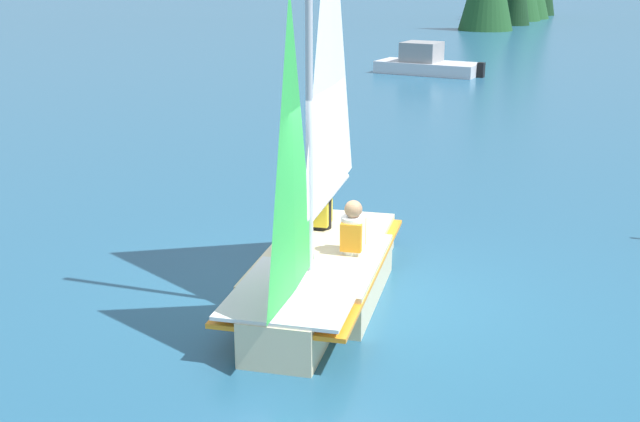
# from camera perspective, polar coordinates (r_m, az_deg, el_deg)

# --- Properties ---
(ground_plane) EXTENTS (260.00, 260.00, 0.00)m
(ground_plane) POSITION_cam_1_polar(r_m,az_deg,el_deg) (9.88, -0.00, -6.10)
(ground_plane) COLOR #235675
(sailboat_main) EXTENTS (4.15, 2.54, 5.07)m
(sailboat_main) POSITION_cam_1_polar(r_m,az_deg,el_deg) (9.65, 0.05, -2.16)
(sailboat_main) COLOR beige
(sailboat_main) RESTS_ON ground_plane
(sailor_helm) EXTENTS (0.40, 0.38, 1.16)m
(sailor_helm) POSITION_cam_1_polar(r_m,az_deg,el_deg) (9.87, 2.36, -2.27)
(sailor_helm) COLOR black
(sailor_helm) RESTS_ON ground_plane
(sailor_crew) EXTENTS (0.40, 0.38, 1.16)m
(sailor_crew) POSITION_cam_1_polar(r_m,az_deg,el_deg) (10.77, 0.03, -0.57)
(sailor_crew) COLOR black
(sailor_crew) RESTS_ON ground_plane
(motorboat_distant) EXTENTS (1.70, 4.01, 1.13)m
(motorboat_distant) POSITION_cam_1_polar(r_m,az_deg,el_deg) (30.03, 7.59, 10.40)
(motorboat_distant) COLOR silver
(motorboat_distant) RESTS_ON ground_plane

